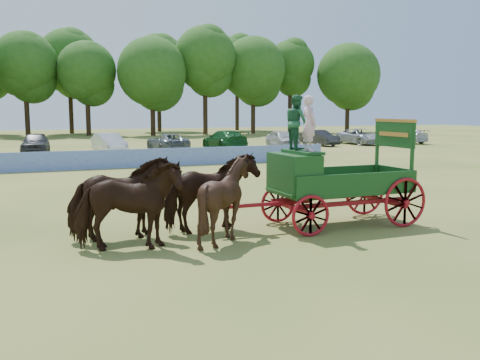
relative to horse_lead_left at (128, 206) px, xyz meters
name	(u,v)px	position (x,y,z in m)	size (l,w,h in m)	color
ground	(276,237)	(3.77, -0.08, -1.06)	(160.00, 160.00, 0.00)	olive
horse_lead_left	(128,206)	(0.00, 0.00, 0.00)	(1.14, 2.50, 2.11)	#32180E
horse_lead_right	(120,199)	(0.00, 1.10, 0.00)	(1.14, 2.50, 2.11)	#32180E
horse_wheel_left	(225,199)	(2.40, 0.00, 0.00)	(1.71, 1.92, 2.12)	#32180E
horse_wheel_right	(211,193)	(2.40, 1.10, 0.00)	(1.14, 2.50, 2.11)	#32180E
farm_dray	(318,170)	(5.37, 0.58, 0.55)	(5.99, 2.00, 3.67)	#A9101F
sponsor_banner	(119,159)	(2.77, 17.92, -0.53)	(26.00, 0.08, 1.05)	#213FB4
parked_cars	(141,142)	(6.46, 29.70, -0.32)	(57.14, 6.59, 1.58)	silver
treeline	(52,62)	(1.75, 59.58, 8.15)	(89.97, 23.37, 14.77)	#382314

